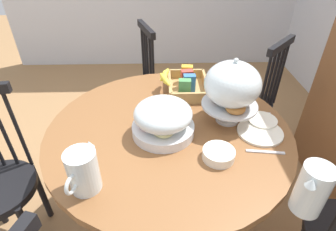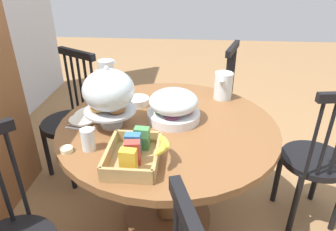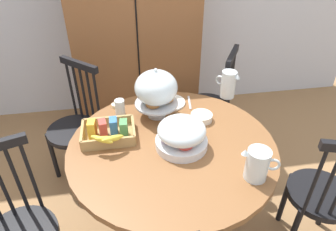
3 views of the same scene
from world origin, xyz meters
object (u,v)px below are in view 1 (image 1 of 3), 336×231
Objects in this scene: china_plate_small at (262,120)px; orange_juice_pitcher at (84,173)px; cereal_bowl at (219,154)px; butter_dish at (243,92)px; fruit_platter_covered at (163,119)px; windsor_chair_far_side at (249,104)px; windsor_chair_host_seat at (133,91)px; china_plate_large at (260,132)px; drinking_glass at (229,88)px; dining_table at (169,157)px; milk_pitcher at (311,191)px; pastry_stand_with_dome at (232,87)px; cereal_basket at (185,84)px.

orange_juice_pitcher is at bearing -64.00° from china_plate_small.
cereal_bowl reaches higher than butter_dish.
cereal_bowl is (0.18, 0.24, -0.06)m from fruit_platter_covered.
windsor_chair_far_side reaches higher than orange_juice_pitcher.
windsor_chair_host_seat is 4.43× the size of china_plate_large.
china_plate_small is 1.36× the size of drinking_glass.
milk_pitcher is at bearing 43.88° from dining_table.
drinking_glass is (-0.29, 0.36, 0.26)m from dining_table.
pastry_stand_with_dome is at bearing -28.92° from windsor_chair_far_side.
orange_juice_pitcher is 0.81m from milk_pitcher.
cereal_bowl is at bearing -26.05° from windsor_chair_far_side.
china_plate_small is at bearing -14.08° from windsor_chair_far_side.
milk_pitcher is 1.80× the size of drinking_glass.
windsor_chair_host_seat is 8.86× the size of drinking_glass.
windsor_chair_host_seat is 2.83× the size of pastry_stand_with_dome.
orange_juice_pitcher is 0.99× the size of milk_pitcher.
dining_table is 20.29× the size of butter_dish.
china_plate_small is at bearing 92.63° from dining_table.
orange_juice_pitcher reaches higher than dining_table.
fruit_platter_covered is 0.95× the size of cereal_basket.
drinking_glass is at bearing -37.58° from windsor_chair_far_side.
milk_pitcher is at bearing 45.23° from cereal_bowl.
fruit_platter_covered is 5.00× the size of butter_dish.
fruit_platter_covered is 0.30m from cereal_bowl.
pastry_stand_with_dome is at bearing 99.16° from dining_table.
dining_table is 3.85× the size of cereal_basket.
dining_table is 0.53m from drinking_glass.
cereal_basket is 2.87× the size of drinking_glass.
china_plate_small is at bearing 41.26° from windsor_chair_host_seat.
china_plate_small is at bearing 156.73° from china_plate_large.
cereal_bowl is at bearing -134.77° from milk_pitcher.
butter_dish is (0.33, -0.18, 0.30)m from windsor_chair_far_side.
windsor_chair_far_side is 16.25× the size of butter_dish.
windsor_chair_host_seat is at bearing 177.04° from orange_juice_pitcher.
china_plate_large is 0.29m from cereal_bowl.
china_plate_large is at bearing 37.27° from windsor_chair_host_seat.
windsor_chair_far_side is 0.93m from windsor_chair_host_seat.
windsor_chair_far_side is at bearing 151.99° from butter_dish.
drinking_glass is (0.08, 0.25, 0.01)m from cereal_basket.
china_plate_large is at bearing -2.39° from butter_dish.
pastry_stand_with_dome reaches higher than fruit_platter_covered.
windsor_chair_host_seat is 3.09× the size of cereal_basket.
china_plate_small is (-0.02, 0.48, 0.23)m from dining_table.
china_plate_large is at bearing 111.95° from orange_juice_pitcher.
butter_dish is (-0.69, 0.79, -0.07)m from orange_juice_pitcher.
windsor_chair_host_seat is at bearing -151.64° from milk_pitcher.
milk_pitcher is at bearing 22.85° from cereal_basket.
orange_juice_pitcher is (0.42, -0.63, -0.12)m from pastry_stand_with_dome.
cereal_bowl is at bearing 52.55° from fruit_platter_covered.
cereal_basket reaches higher than cereal_bowl.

